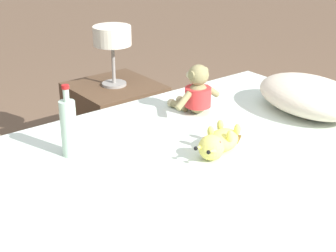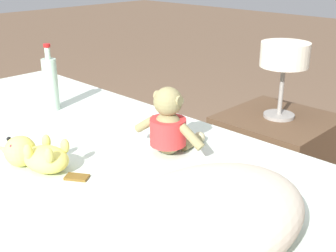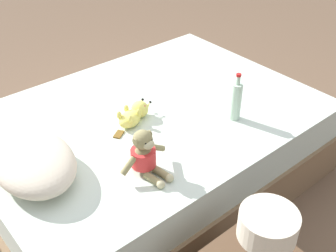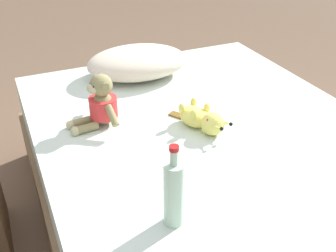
{
  "view_description": "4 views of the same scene",
  "coord_description": "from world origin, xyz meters",
  "px_view_note": "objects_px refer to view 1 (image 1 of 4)",
  "views": [
    {
      "loc": [
        1.3,
        -1.16,
        1.44
      ],
      "look_at": [
        -0.27,
        0.06,
        0.58
      ],
      "focal_mm": 55.56,
      "sensor_mm": 36.0,
      "label": 1
    },
    {
      "loc": [
        0.56,
        1.27,
        1.15
      ],
      "look_at": [
        -0.4,
        0.33,
        0.63
      ],
      "focal_mm": 46.39,
      "sensor_mm": 36.0,
      "label": 2
    },
    {
      "loc": [
        -1.67,
        1.25,
        1.88
      ],
      "look_at": [
        -0.3,
        0.1,
        0.63
      ],
      "focal_mm": 44.94,
      "sensor_mm": 36.0,
      "label": 3
    },
    {
      "loc": [
        -0.77,
        -1.19,
        1.45
      ],
      "look_at": [
        -0.24,
        -0.0,
        0.66
      ],
      "focal_mm": 43.15,
      "sensor_mm": 36.0,
      "label": 4
    }
  ],
  "objects_px": {
    "pillow": "(310,96)",
    "plush_monkey": "(196,93)",
    "glass_bottle": "(69,127)",
    "bed": "(199,224)",
    "bedside_lamp": "(112,39)",
    "nightstand": "(116,122)",
    "plush_yellow_creature": "(218,143)"
  },
  "relations": [
    {
      "from": "pillow",
      "to": "plush_monkey",
      "type": "bearing_deg",
      "value": -127.54
    },
    {
      "from": "glass_bottle",
      "to": "plush_monkey",
      "type": "bearing_deg",
      "value": 93.11
    },
    {
      "from": "bed",
      "to": "bedside_lamp",
      "type": "relative_size",
      "value": 6.01
    },
    {
      "from": "glass_bottle",
      "to": "bedside_lamp",
      "type": "relative_size",
      "value": 0.84
    },
    {
      "from": "plush_monkey",
      "to": "nightstand",
      "type": "height_order",
      "value": "plush_monkey"
    },
    {
      "from": "nightstand",
      "to": "pillow",
      "type": "bearing_deg",
      "value": 21.93
    },
    {
      "from": "plush_yellow_creature",
      "to": "bed",
      "type": "bearing_deg",
      "value": -77.02
    },
    {
      "from": "bed",
      "to": "bedside_lamp",
      "type": "distance_m",
      "value": 1.27
    },
    {
      "from": "bed",
      "to": "pillow",
      "type": "distance_m",
      "value": 0.83
    },
    {
      "from": "glass_bottle",
      "to": "nightstand",
      "type": "height_order",
      "value": "glass_bottle"
    },
    {
      "from": "nightstand",
      "to": "bedside_lamp",
      "type": "bearing_deg",
      "value": -90.0
    },
    {
      "from": "pillow",
      "to": "nightstand",
      "type": "height_order",
      "value": "pillow"
    },
    {
      "from": "glass_bottle",
      "to": "plush_yellow_creature",
      "type": "bearing_deg",
      "value": 53.11
    },
    {
      "from": "bed",
      "to": "nightstand",
      "type": "distance_m",
      "value": 1.18
    },
    {
      "from": "bedside_lamp",
      "to": "plush_monkey",
      "type": "bearing_deg",
      "value": -0.04
    },
    {
      "from": "plush_monkey",
      "to": "bedside_lamp",
      "type": "height_order",
      "value": "bedside_lamp"
    },
    {
      "from": "bed",
      "to": "glass_bottle",
      "type": "relative_size",
      "value": 7.13
    },
    {
      "from": "nightstand",
      "to": "bedside_lamp",
      "type": "distance_m",
      "value": 0.5
    },
    {
      "from": "pillow",
      "to": "plush_yellow_creature",
      "type": "relative_size",
      "value": 1.79
    },
    {
      "from": "bed",
      "to": "plush_monkey",
      "type": "distance_m",
      "value": 0.64
    },
    {
      "from": "bed",
      "to": "nightstand",
      "type": "xyz_separation_m",
      "value": [
        -1.13,
        0.33,
        -0.03
      ]
    },
    {
      "from": "plush_monkey",
      "to": "plush_yellow_creature",
      "type": "distance_m",
      "value": 0.44
    },
    {
      "from": "pillow",
      "to": "bedside_lamp",
      "type": "distance_m",
      "value": 1.13
    },
    {
      "from": "plush_monkey",
      "to": "bedside_lamp",
      "type": "xyz_separation_m",
      "value": [
        -0.72,
        0.0,
        0.11
      ]
    },
    {
      "from": "plush_monkey",
      "to": "bedside_lamp",
      "type": "distance_m",
      "value": 0.73
    },
    {
      "from": "plush_yellow_creature",
      "to": "nightstand",
      "type": "bearing_deg",
      "value": 168.9
    },
    {
      "from": "plush_yellow_creature",
      "to": "bedside_lamp",
      "type": "distance_m",
      "value": 1.13
    },
    {
      "from": "plush_yellow_creature",
      "to": "nightstand",
      "type": "height_order",
      "value": "plush_yellow_creature"
    },
    {
      "from": "bed",
      "to": "pillow",
      "type": "height_order",
      "value": "pillow"
    },
    {
      "from": "plush_monkey",
      "to": "glass_bottle",
      "type": "distance_m",
      "value": 0.68
    },
    {
      "from": "plush_yellow_creature",
      "to": "bedside_lamp",
      "type": "height_order",
      "value": "bedside_lamp"
    },
    {
      "from": "glass_bottle",
      "to": "bedside_lamp",
      "type": "bearing_deg",
      "value": 138.06
    }
  ]
}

